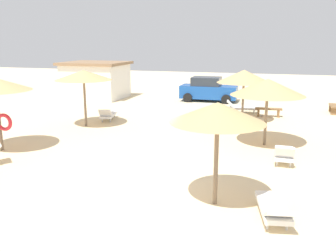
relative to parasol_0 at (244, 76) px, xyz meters
The scene contains 13 objects.
ground_plane 10.64m from the parasol_0, 101.31° to the right, with size 80.00×80.00×0.00m, color beige.
parasol_0 is the anchor object (origin of this frame).
parasol_1 4.61m from the parasol_0, 73.06° to the right, with size 2.99×2.99×2.76m.
parasol_2 10.58m from the parasol_0, 88.34° to the right, with size 2.45×2.45×2.74m.
parasol_5 8.27m from the parasol_0, 155.38° to the right, with size 2.81×2.81×2.84m.
lounger_0 3.15m from the parasol_0, 96.47° to the left, with size 1.94×0.86×0.75m.
lounger_1 7.14m from the parasol_0, 72.12° to the right, with size 0.66×1.85×0.81m.
lounger_2 11.43m from the parasol_0, 80.67° to the right, with size 1.00×2.00×0.65m.
lounger_5 7.58m from the parasol_0, 164.60° to the right, with size 1.08×1.97×0.76m.
bench_0 6.62m from the parasol_0, 37.23° to the left, with size 0.44×1.51×0.49m.
bench_1 2.95m from the parasol_0, 51.18° to the left, with size 1.52×0.48×0.49m.
parked_car 6.97m from the parasol_0, 116.25° to the left, with size 4.02×2.01×1.72m.
beach_cabana 12.51m from the parasol_0, 155.96° to the left, with size 4.55×3.96×2.70m.
Camera 1 is at (3.73, -9.39, 4.25)m, focal length 38.87 mm.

